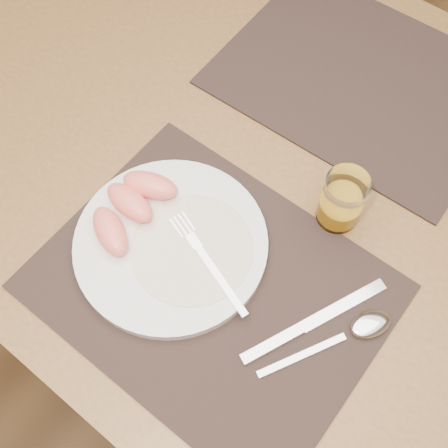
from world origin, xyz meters
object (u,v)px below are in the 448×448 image
placemat_far (361,79)px  knife (302,328)px  plate (171,244)px  fork (203,255)px  table (287,200)px  spoon (360,328)px  placemat_near (211,286)px  juice_glass (342,202)px

placemat_far → knife: size_ratio=2.17×
plate → knife: plate is taller
placemat_far → fork: (0.00, -0.42, 0.02)m
table → plate: 0.24m
table → spoon: 0.27m
placemat_near → placemat_far: bearing=94.4°
table → juice_glass: 0.16m
placemat_far → plate: bearing=-96.4°
fork → spoon: bearing=12.3°
spoon → juice_glass: (-0.12, 0.12, 0.04)m
placemat_near → juice_glass: (0.07, 0.20, 0.04)m
placemat_far → spoon: 0.43m
plate → fork: fork is taller
fork → knife: (0.16, 0.00, -0.02)m
knife → spoon: spoon is taller
juice_glass → knife: bearing=-71.7°
table → plate: plate is taller
placemat_near → placemat_far: size_ratio=1.00×
placemat_far → spoon: (0.22, -0.37, 0.01)m
table → spoon: size_ratio=7.84×
spoon → plate: bearing=-167.5°
placemat_far → juice_glass: bearing=-66.1°
placemat_far → spoon: spoon is taller
placemat_far → knife: knife is taller
table → placemat_far: placemat_far is taller
fork → placemat_far: bearing=90.1°
table → spoon: bearing=-35.4°
placemat_near → juice_glass: 0.21m
placemat_near → fork: size_ratio=2.64×
placemat_far → fork: 0.42m
plate → knife: size_ratio=1.30×
table → fork: size_ratio=8.21×
spoon → placemat_far: bearing=121.3°
placemat_far → juice_glass: (0.11, -0.24, 0.04)m
fork → spoon: size_ratio=0.95×
table → knife: 0.26m
knife → spoon: (0.06, 0.04, 0.00)m
knife → placemat_near: bearing=-168.2°
spoon → placemat_near: bearing=-159.4°
plate → knife: (0.21, 0.02, -0.01)m
table → spoon: (0.21, -0.15, 0.09)m
plate → juice_glass: (0.16, 0.18, 0.03)m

